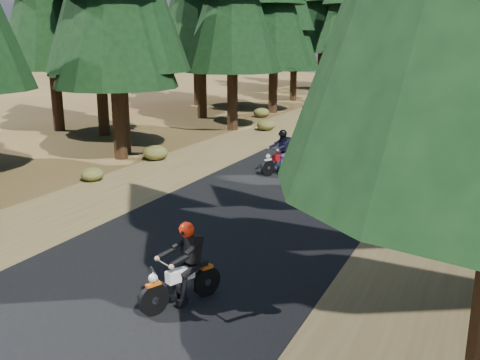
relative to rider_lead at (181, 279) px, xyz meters
name	(u,v)px	position (x,y,z in m)	size (l,w,h in m)	color
ground	(211,243)	(-0.93, 2.75, -0.49)	(120.00, 120.00, 0.00)	#442E18
road	(290,188)	(-0.93, 7.75, -0.49)	(6.00, 100.00, 0.01)	black
shoulder_l	(163,172)	(-5.53, 7.75, -0.49)	(3.20, 100.00, 0.01)	brown
shoulder_r	(450,208)	(3.67, 7.75, -0.49)	(3.20, 100.00, 0.01)	brown
understory_shrubs	(358,164)	(0.46, 10.74, -0.23)	(14.51, 29.55, 0.62)	#474C1E
rider_lead	(181,279)	(0.00, 0.00, 0.00)	(1.13, 1.70, 1.46)	silver
rider_follow	(279,159)	(-1.88, 9.30, 0.00)	(1.11, 1.72, 1.48)	maroon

